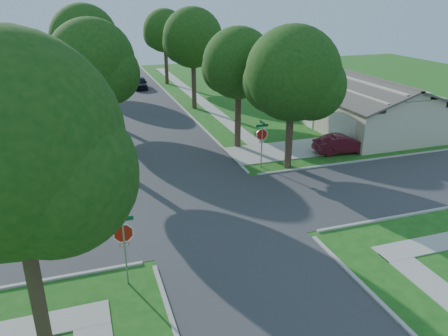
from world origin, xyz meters
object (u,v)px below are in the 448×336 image
stop_sign_sw (124,236)px  tree_e_mid (193,41)px  tree_e_far (165,33)px  tree_w_mid (85,41)px  tree_e_near (239,67)px  house_ne_near (358,107)px  tree_w_near (93,66)px  stop_sign_ne (262,136)px  car_curb_east (141,83)px  house_ne_far (269,73)px  tree_ne_corner (293,78)px  tree_w_far (82,39)px  car_curb_west (113,73)px  tree_sw_corner (13,154)px  car_driveway (342,144)px

stop_sign_sw → tree_e_mid: bearing=69.8°
tree_e_far → tree_w_mid: 16.05m
tree_e_near → house_ne_near: bearing=10.0°
tree_w_near → tree_e_far: bearing=69.4°
stop_sign_ne → tree_e_far: bearing=89.9°
tree_w_mid → house_ne_near: (20.63, -10.01, -4.97)m
tree_w_near → car_curb_east: 24.33m
stop_sign_sw → stop_sign_ne: bearing=45.0°
house_ne_near → tree_e_near: bearing=-170.0°
tree_e_near → house_ne_far: size_ratio=0.61×
tree_w_near → tree_w_mid: (0.00, 12.00, 0.37)m
tree_e_mid → tree_e_near: bearing=-90.0°
tree_ne_corner → car_curb_east: bearing=100.5°
tree_w_near → tree_w_far: bearing=90.0°
tree_e_near → car_curb_west: (-5.95, 31.37, -5.00)m
house_ne_near → stop_sign_ne: bearing=-150.9°
stop_sign_sw → tree_e_far: size_ratio=0.34×
house_ne_far → car_curb_east: house_ne_far is taller
stop_sign_sw → tree_e_mid: 27.71m
tree_sw_corner → house_ne_near: bearing=37.5°
car_driveway → car_curb_west: (-12.20, 34.88, 0.02)m
tree_w_mid → tree_sw_corner: 28.14m
tree_w_mid → tree_ne_corner: 20.10m
house_ne_far → car_driveway: size_ratio=3.56×
tree_w_mid → tree_w_far: 13.04m
stop_sign_ne → car_driveway: 6.50m
tree_w_mid → car_driveway: bearing=-44.8°
tree_sw_corner → car_driveway: bearing=34.1°
tree_e_far → car_curb_west: tree_e_far is taller
house_ne_far → car_curb_east: size_ratio=3.59×
tree_e_near → tree_w_far: bearing=110.6°
house_ne_near → car_curb_west: house_ne_near is taller
tree_e_near → tree_e_far: tree_e_far is taller
tree_w_mid → stop_sign_ne: bearing=-60.2°
tree_e_near → house_ne_near: tree_e_near is taller
stop_sign_sw → tree_w_mid: bearing=89.9°
stop_sign_sw → car_curb_west: size_ratio=0.67×
stop_sign_ne → tree_w_mid: 19.31m
car_curb_east → car_curb_west: (-2.40, 8.40, 0.00)m
stop_sign_ne → house_ne_far: size_ratio=0.22×
car_curb_west → tree_w_far: bearing=56.8°
tree_e_far → tree_w_far: tree_e_far is taller
car_curb_west → stop_sign_sw: bearing=80.8°
tree_w_mid → car_curb_east: bearing=62.0°
stop_sign_ne → car_curb_east: size_ratio=0.79×
house_ne_far → car_driveway: bearing=-102.0°
stop_sign_sw → car_curb_east: stop_sign_sw is taller
stop_sign_ne → tree_w_far: 30.96m
stop_sign_sw → tree_w_near: tree_w_near is taller
house_ne_far → car_curb_west: 20.64m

